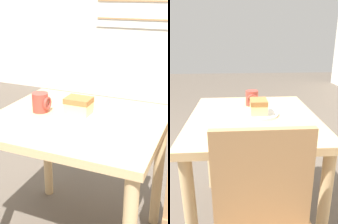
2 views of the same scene
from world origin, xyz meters
TOP-DOWN VIEW (x-y plane):
  - dining_table_near at (-0.13, 0.41)m, footprint 0.86×0.75m
  - plate at (-0.14, 0.45)m, footprint 0.24×0.24m
  - cake_slice at (-0.13, 0.44)m, footprint 0.13×0.10m
  - coffee_mug at (-0.34, 0.42)m, footprint 0.09×0.09m

SIDE VIEW (x-z plane):
  - dining_table_near at x=-0.13m, z-range 0.25..1.02m
  - plate at x=-0.14m, z-range 0.77..0.78m
  - coffee_mug at x=-0.34m, z-range 0.77..0.87m
  - cake_slice at x=-0.13m, z-range 0.78..0.87m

